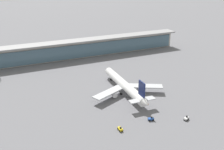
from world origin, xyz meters
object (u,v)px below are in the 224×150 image
airliner_on_stand (125,85)px  safety_cone_bravo (141,104)px  service_truck_near_nose_white (186,118)px  safety_cone_alpha (148,104)px  service_truck_mid_apron_yellow (120,129)px  service_truck_under_wing_blue (151,119)px

airliner_on_stand → safety_cone_bravo: (1.51, -16.40, -4.54)m
service_truck_near_nose_white → safety_cone_alpha: 22.69m
service_truck_mid_apron_yellow → safety_cone_bravo: service_truck_mid_apron_yellow is taller
airliner_on_stand → safety_cone_bravo: size_ratio=82.69×
service_truck_near_nose_white → service_truck_under_wing_blue: same height
airliner_on_stand → service_truck_mid_apron_yellow: bearing=-120.1°
service_truck_mid_apron_yellow → safety_cone_bravo: 27.76m
airliner_on_stand → service_truck_under_wing_blue: (-2.42, -32.72, -3.98)m
airliner_on_stand → service_truck_under_wing_blue: airliner_on_stand is taller
service_truck_under_wing_blue → safety_cone_bravo: 16.79m
service_truck_near_nose_white → safety_cone_alpha: size_ratio=4.75×
safety_cone_alpha → safety_cone_bravo: bearing=148.5°
service_truck_near_nose_white → safety_cone_bravo: size_ratio=4.75×
service_truck_under_wing_blue → safety_cone_alpha: (7.35, 14.22, -0.56)m
safety_cone_alpha → safety_cone_bravo: (-3.42, 2.10, 0.00)m
safety_cone_alpha → service_truck_mid_apron_yellow: bearing=-147.6°
service_truck_mid_apron_yellow → safety_cone_alpha: bearing=32.4°
airliner_on_stand → safety_cone_alpha: size_ratio=82.69×
airliner_on_stand → service_truck_under_wing_blue: size_ratio=18.32×
service_truck_under_wing_blue → safety_cone_alpha: bearing=62.7°
service_truck_near_nose_white → safety_cone_bravo: (-12.13, 23.03, -0.56)m
airliner_on_stand → service_truck_near_nose_white: size_ratio=17.41×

